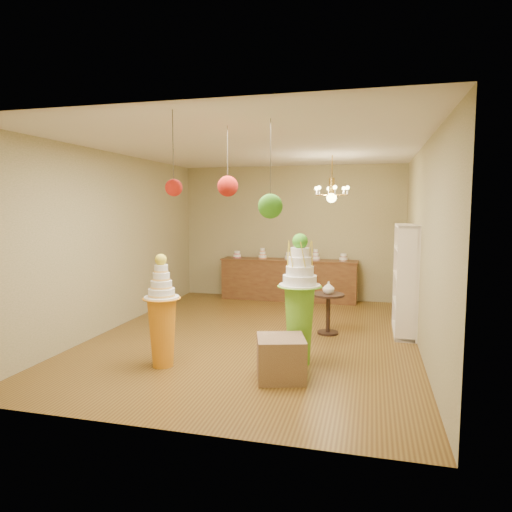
% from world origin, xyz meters
% --- Properties ---
extents(floor, '(6.50, 6.50, 0.00)m').
position_xyz_m(floor, '(0.00, 0.00, 0.00)').
color(floor, brown).
rests_on(floor, ground).
extents(ceiling, '(6.50, 6.50, 0.00)m').
position_xyz_m(ceiling, '(0.00, 0.00, 3.00)').
color(ceiling, silver).
rests_on(ceiling, ground).
extents(wall_back, '(5.00, 0.04, 3.00)m').
position_xyz_m(wall_back, '(0.00, 3.25, 1.50)').
color(wall_back, '#9B9268').
rests_on(wall_back, ground).
extents(wall_front, '(5.00, 0.04, 3.00)m').
position_xyz_m(wall_front, '(0.00, -3.25, 1.50)').
color(wall_front, '#9B9268').
rests_on(wall_front, ground).
extents(wall_left, '(0.04, 6.50, 3.00)m').
position_xyz_m(wall_left, '(-2.50, 0.00, 1.50)').
color(wall_left, '#9B9268').
rests_on(wall_left, ground).
extents(wall_right, '(0.04, 6.50, 3.00)m').
position_xyz_m(wall_right, '(2.50, 0.00, 1.50)').
color(wall_right, '#9B9268').
rests_on(wall_right, ground).
extents(pedestal_green, '(0.71, 0.71, 1.74)m').
position_xyz_m(pedestal_green, '(0.88, -1.13, 0.75)').
color(pedestal_green, '#67B427').
rests_on(pedestal_green, floor).
extents(pedestal_orange, '(0.50, 0.50, 1.49)m').
position_xyz_m(pedestal_orange, '(-0.84, -1.66, 0.59)').
color(pedestal_orange, orange).
rests_on(pedestal_orange, floor).
extents(burlap_riser, '(0.70, 0.70, 0.52)m').
position_xyz_m(burlap_riser, '(0.75, -1.72, 0.26)').
color(burlap_riser, '#836547').
rests_on(burlap_riser, floor).
extents(sideboard, '(3.04, 0.54, 1.16)m').
position_xyz_m(sideboard, '(0.00, 2.97, 0.48)').
color(sideboard, brown).
rests_on(sideboard, floor).
extents(shelving_unit, '(0.33, 1.20, 1.80)m').
position_xyz_m(shelving_unit, '(2.34, 0.80, 0.90)').
color(shelving_unit, white).
rests_on(shelving_unit, floor).
extents(round_table, '(0.62, 0.62, 0.67)m').
position_xyz_m(round_table, '(1.12, 0.43, 0.43)').
color(round_table, black).
rests_on(round_table, floor).
extents(vase, '(0.22, 0.22, 0.20)m').
position_xyz_m(vase, '(1.12, 0.43, 0.77)').
color(vase, white).
rests_on(vase, round_table).
extents(pom_red_left, '(0.24, 0.24, 0.80)m').
position_xyz_m(pom_red_left, '(0.17, -1.96, 2.32)').
color(pom_red_left, '#403B2E').
rests_on(pom_red_left, ceiling).
extents(pom_green_mid, '(0.26, 0.26, 1.04)m').
position_xyz_m(pom_green_mid, '(0.73, -2.25, 2.09)').
color(pom_green_mid, '#403B2E').
rests_on(pom_green_mid, ceiling).
extents(pom_red_right, '(0.17, 0.17, 0.81)m').
position_xyz_m(pom_red_right, '(-0.07, -2.91, 2.27)').
color(pom_red_right, '#403B2E').
rests_on(pom_red_right, ceiling).
extents(chandelier, '(0.80, 0.80, 0.85)m').
position_xyz_m(chandelier, '(1.07, 1.28, 2.30)').
color(chandelier, gold).
rests_on(chandelier, ceiling).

